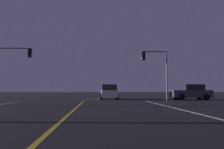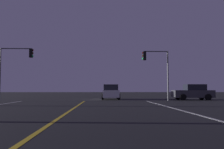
{
  "view_description": "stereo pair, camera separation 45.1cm",
  "coord_description": "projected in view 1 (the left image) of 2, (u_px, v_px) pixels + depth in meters",
  "views": [
    {
      "loc": [
        1.31,
        0.15,
        1.17
      ],
      "look_at": [
        2.57,
        21.35,
        2.42
      ],
      "focal_mm": 40.0,
      "sensor_mm": 36.0,
      "label": 1
    },
    {
      "loc": [
        1.76,
        0.15,
        1.17
      ],
      "look_at": [
        2.57,
        21.35,
        2.42
      ],
      "focal_mm": 40.0,
      "sensor_mm": 36.0,
      "label": 2
    }
  ],
  "objects": [
    {
      "name": "traffic_light_near_right",
      "position": [
        154.0,
        64.0,
        25.41
      ],
      "size": [
        2.69,
        0.36,
        5.06
      ],
      "rotation": [
        0.0,
        0.0,
        3.14
      ],
      "color": "#4C4C51",
      "rests_on": "ground"
    },
    {
      "name": "car_ahead_far",
      "position": [
        109.0,
        92.0,
        28.59
      ],
      "size": [
        2.02,
        4.3,
        1.7
      ],
      "rotation": [
        0.0,
        0.0,
        1.57
      ],
      "color": "black",
      "rests_on": "ground"
    },
    {
      "name": "lane_center_divider",
      "position": [
        61.0,
        122.0,
        9.0
      ],
      "size": [
        0.16,
        30.65,
        0.01
      ],
      "primitive_type": "cube",
      "color": "gold",
      "rests_on": "ground"
    },
    {
      "name": "traffic_light_near_left",
      "position": [
        15.0,
        61.0,
        24.6
      ],
      "size": [
        3.32,
        0.36,
        5.27
      ],
      "color": "#4C4C51",
      "rests_on": "ground"
    },
    {
      "name": "car_crossing_side",
      "position": [
        191.0,
        92.0,
        27.42
      ],
      "size": [
        4.3,
        2.02,
        1.7
      ],
      "rotation": [
        0.0,
        0.0,
        3.14
      ],
      "color": "black",
      "rests_on": "ground"
    }
  ]
}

